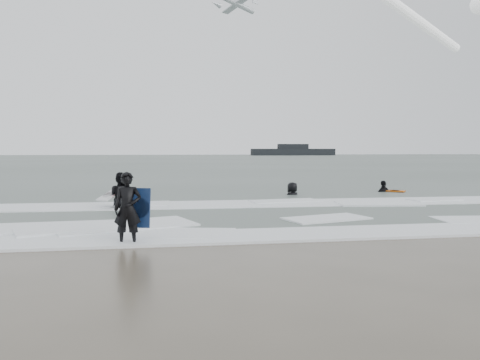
{
  "coord_description": "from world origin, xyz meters",
  "views": [
    {
      "loc": [
        -2.55,
        -12.39,
        2.28
      ],
      "look_at": [
        0.0,
        5.0,
        1.1
      ],
      "focal_mm": 35.0,
      "sensor_mm": 36.0,
      "label": 1
    }
  ],
  "objects": [
    {
      "name": "surf_foam",
      "position": [
        0.0,
        3.7,
        0.04
      ],
      "size": [
        30.03,
        9.06,
        0.09
      ],
      "color": "white",
      "rests_on": "ground"
    },
    {
      "name": "vessel_horizon",
      "position": [
        37.66,
        139.91,
        1.41
      ],
      "size": [
        27.92,
        4.99,
        3.79
      ],
      "color": "black",
      "rests_on": "ground"
    },
    {
      "name": "surfer_wading",
      "position": [
        -4.45,
        5.51,
        0.0
      ],
      "size": [
        1.19,
        1.11,
        1.95
      ],
      "primitive_type": "imported",
      "rotation": [
        0.0,
        0.0,
        2.63
      ],
      "color": "black",
      "rests_on": "ground"
    },
    {
      "name": "surfer_right_near",
      "position": [
        8.33,
        10.39,
        0.0
      ],
      "size": [
        1.13,
        0.73,
        1.79
      ],
      "primitive_type": "imported",
      "rotation": [
        0.0,
        0.0,
        -2.84
      ],
      "color": "black",
      "rests_on": "ground"
    },
    {
      "name": "surfer_centre",
      "position": [
        -3.59,
        -1.18,
        0.0
      ],
      "size": [
        0.67,
        0.47,
        1.76
      ],
      "primitive_type": "imported",
      "rotation": [
        0.0,
        0.0,
        -0.07
      ],
      "color": "black",
      "rests_on": "ground"
    },
    {
      "name": "ground",
      "position": [
        0.0,
        0.0,
        0.0
      ],
      "size": [
        320.0,
        320.0,
        0.0
      ],
      "primitive_type": "plane",
      "color": "brown",
      "rests_on": "ground"
    },
    {
      "name": "surfer_breaker",
      "position": [
        -4.15,
        7.06,
        0.0
      ],
      "size": [
        1.12,
        1.06,
        1.52
      ],
      "primitive_type": "imported",
      "rotation": [
        0.0,
        0.0,
        0.69
      ],
      "color": "black",
      "rests_on": "ground"
    },
    {
      "name": "bodyboards",
      "position": [
        0.27,
        4.98,
        0.5
      ],
      "size": [
        14.68,
        11.76,
        1.25
      ],
      "color": "#0D1D41",
      "rests_on": "ground"
    },
    {
      "name": "airshow_jet",
      "position": [
        25.48,
        49.47,
        21.98
      ],
      "size": [
        40.73,
        29.24,
        7.97
      ],
      "color": "silver",
      "rests_on": "ground"
    },
    {
      "name": "sea",
      "position": [
        0.0,
        80.0,
        0.06
      ],
      "size": [
        320.0,
        320.0,
        0.0
      ],
      "primitive_type": "plane",
      "color": "#47544C",
      "rests_on": "ground"
    },
    {
      "name": "surfer_right_far",
      "position": [
        3.23,
        9.52,
        0.0
      ],
      "size": [
        1.05,
        0.91,
        1.81
      ],
      "primitive_type": "imported",
      "rotation": [
        0.0,
        0.0,
        -2.68
      ],
      "color": "black",
      "rests_on": "ground"
    }
  ]
}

